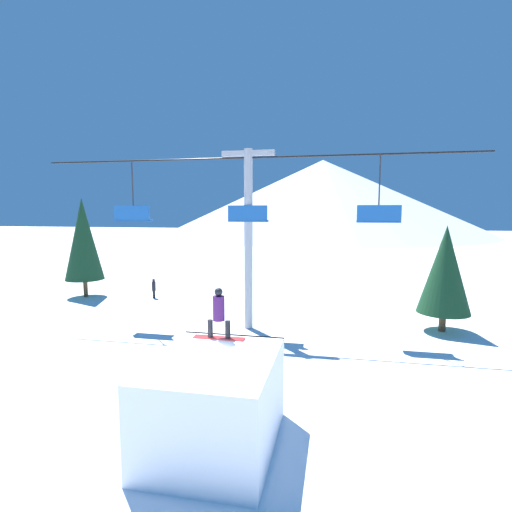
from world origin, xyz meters
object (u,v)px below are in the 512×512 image
(snow_ramp, at_px, (215,402))
(snowboarder, at_px, (219,313))
(distant_skier, at_px, (154,288))
(pine_tree_near, at_px, (445,270))

(snow_ramp, distance_m, snowboarder, 2.22)
(snow_ramp, relative_size, distant_skier, 2.87)
(snow_ramp, bearing_deg, pine_tree_near, 54.93)
(snowboarder, xyz_separation_m, distant_skier, (-8.22, 13.04, -2.13))
(distant_skier, bearing_deg, pine_tree_near, -13.35)
(snow_ramp, distance_m, pine_tree_near, 13.08)
(snow_ramp, relative_size, pine_tree_near, 0.73)
(snowboarder, bearing_deg, distant_skier, 122.22)
(pine_tree_near, relative_size, distant_skier, 3.92)
(snow_ramp, height_order, pine_tree_near, pine_tree_near)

